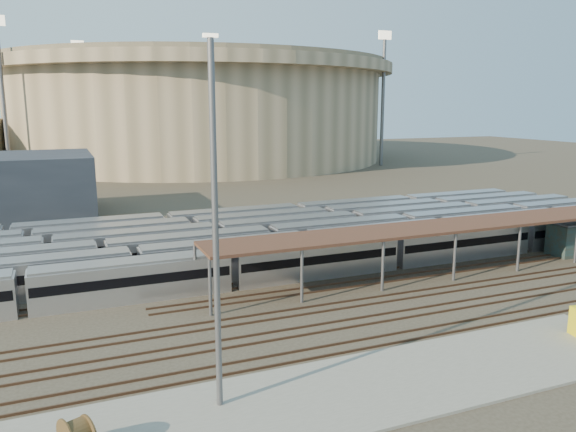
# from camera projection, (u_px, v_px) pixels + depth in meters

# --- Properties ---
(ground) EXTENTS (420.00, 420.00, 0.00)m
(ground) POSITION_uv_depth(u_px,v_px,m) (302.00, 308.00, 50.16)
(ground) COLOR #383026
(ground) RESTS_ON ground
(apron) EXTENTS (50.00, 9.00, 0.20)m
(apron) POSITION_uv_depth(u_px,v_px,m) (326.00, 397.00, 34.68)
(apron) COLOR gray
(apron) RESTS_ON ground
(subway_trains) EXTENTS (124.59, 23.90, 3.60)m
(subway_trains) POSITION_uv_depth(u_px,v_px,m) (228.00, 243.00, 66.08)
(subway_trains) COLOR silver
(subway_trains) RESTS_ON ground
(inspection_shed) EXTENTS (60.30, 6.00, 5.30)m
(inspection_shed) POSITION_uv_depth(u_px,v_px,m) (472.00, 225.00, 61.07)
(inspection_shed) COLOR #5C5C61
(inspection_shed) RESTS_ON ground
(empty_tracks) EXTENTS (170.00, 9.62, 0.18)m
(empty_tracks) POSITION_uv_depth(u_px,v_px,m) (327.00, 327.00, 45.62)
(empty_tracks) COLOR #4C3323
(empty_tracks) RESTS_ON ground
(stadium) EXTENTS (124.00, 124.00, 32.50)m
(stadium) POSITION_uv_depth(u_px,v_px,m) (199.00, 109.00, 183.16)
(stadium) COLOR tan
(stadium) RESTS_ON ground
(floodlight_0) EXTENTS (4.00, 1.00, 38.40)m
(floodlight_0) POSITION_uv_depth(u_px,v_px,m) (3.00, 92.00, 134.52)
(floodlight_0) COLOR #5C5C61
(floodlight_0) RESTS_ON ground
(floodlight_2) EXTENTS (4.00, 1.00, 38.40)m
(floodlight_2) POSITION_uv_depth(u_px,v_px,m) (383.00, 94.00, 162.98)
(floodlight_2) COLOR #5C5C61
(floodlight_2) RESTS_ON ground
(floodlight_3) EXTENTS (4.00, 1.00, 38.40)m
(floodlight_3) POSITION_uv_depth(u_px,v_px,m) (81.00, 96.00, 187.32)
(floodlight_3) COLOR #5C5C61
(floodlight_3) RESTS_ON ground
(yard_light_pole) EXTENTS (0.82, 0.36, 21.34)m
(yard_light_pole) POSITION_uv_depth(u_px,v_px,m) (215.00, 230.00, 31.57)
(yard_light_pole) COLOR #5C5C61
(yard_light_pole) RESTS_ON apron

